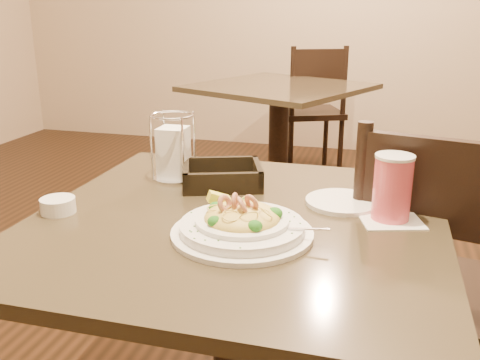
% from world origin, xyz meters
% --- Properties ---
extents(main_table, '(0.90, 0.90, 0.73)m').
position_xyz_m(main_table, '(0.00, 0.00, 0.50)').
color(main_table, black).
rests_on(main_table, ground).
extents(background_table, '(1.19, 1.19, 0.73)m').
position_xyz_m(background_table, '(-0.32, 2.08, 0.50)').
color(background_table, black).
rests_on(background_table, ground).
extents(dining_chair_near, '(0.51, 0.51, 0.93)m').
position_xyz_m(dining_chair_near, '(0.46, 0.25, 0.50)').
color(dining_chair_near, black).
rests_on(dining_chair_near, ground).
extents(dining_chair_far, '(0.55, 0.55, 0.93)m').
position_xyz_m(dining_chair_far, '(-0.20, 2.69, 0.50)').
color(dining_chair_far, black).
rests_on(dining_chair_far, ground).
extents(pasta_bowl, '(0.32, 0.29, 0.09)m').
position_xyz_m(pasta_bowl, '(0.04, -0.10, 0.76)').
color(pasta_bowl, white).
rests_on(pasta_bowl, main_table).
extents(drink_glass, '(0.16, 0.16, 0.15)m').
position_xyz_m(drink_glass, '(0.33, 0.07, 0.81)').
color(drink_glass, white).
rests_on(drink_glass, main_table).
extents(bread_basket, '(0.24, 0.22, 0.06)m').
position_xyz_m(bread_basket, '(-0.10, 0.20, 0.75)').
color(bread_basket, black).
rests_on(bread_basket, main_table).
extents(napkin_caddy, '(0.11, 0.11, 0.18)m').
position_xyz_m(napkin_caddy, '(-0.24, 0.22, 0.81)').
color(napkin_caddy, silver).
rests_on(napkin_caddy, main_table).
extents(side_plate, '(0.22, 0.22, 0.01)m').
position_xyz_m(side_plate, '(0.22, 0.14, 0.74)').
color(side_plate, white).
rests_on(side_plate, main_table).
extents(butter_ramekin, '(0.08, 0.08, 0.03)m').
position_xyz_m(butter_ramekin, '(-0.40, -0.08, 0.75)').
color(butter_ramekin, white).
rests_on(butter_ramekin, main_table).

